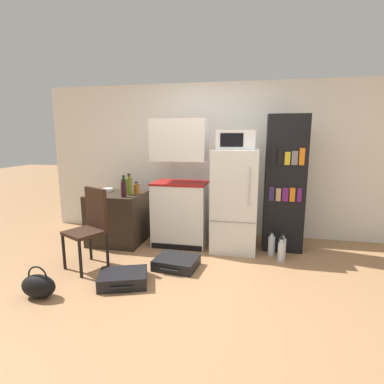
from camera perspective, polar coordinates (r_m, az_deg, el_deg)
name	(u,v)px	position (r m, az deg, el deg)	size (l,w,h in m)	color
ground_plane	(203,291)	(3.31, 2.02, -18.28)	(24.00, 24.00, 0.00)	#A3754C
wall_back	(236,161)	(4.88, 8.37, 5.94)	(6.40, 0.10, 2.42)	white
side_table	(119,218)	(4.70, -13.82, -4.76)	(0.77, 0.74, 0.76)	#2D2319
kitchen_hutch	(180,189)	(4.38, -2.24, 0.62)	(0.79, 0.55, 1.83)	white
refrigerator	(234,200)	(4.25, 8.09, -1.58)	(0.62, 0.65, 1.42)	silver
microwave	(236,140)	(4.15, 8.39, 9.80)	(0.51, 0.37, 0.26)	silver
bookshelf	(285,184)	(4.36, 17.21, 1.48)	(0.54, 0.36, 1.89)	black
bottle_olive_oil	(129,186)	(4.43, -11.85, 1.14)	(0.08, 0.08, 0.32)	#566619
bottle_wine_dark	(124,189)	(4.29, -12.91, 0.55)	(0.07, 0.07, 0.27)	black
bottle_amber_beer	(137,189)	(4.50, -10.52, 0.63)	(0.09, 0.09, 0.18)	brown
bottle_green_tall	(124,186)	(4.51, -12.84, 1.07)	(0.09, 0.09, 0.28)	#1E6028
bowl	(108,190)	(4.83, -15.76, 0.42)	(0.16, 0.16, 0.04)	silver
chair	(91,222)	(3.88, -18.72, -5.38)	(0.54, 0.54, 0.98)	black
suitcase_large_flat	(176,263)	(3.79, -2.99, -13.27)	(0.55, 0.49, 0.13)	black
suitcase_small_flat	(123,278)	(3.48, -12.96, -15.75)	(0.61, 0.52, 0.14)	black
handbag	(38,286)	(3.49, -27.21, -15.61)	(0.36, 0.20, 0.33)	black
water_bottle_front	(282,248)	(4.21, 16.85, -10.11)	(0.09, 0.09, 0.34)	silver
water_bottle_middle	(272,245)	(4.27, 14.91, -9.75)	(0.09, 0.09, 0.33)	silver
water_bottle_back	(281,251)	(4.10, 16.63, -10.75)	(0.09, 0.09, 0.32)	silver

